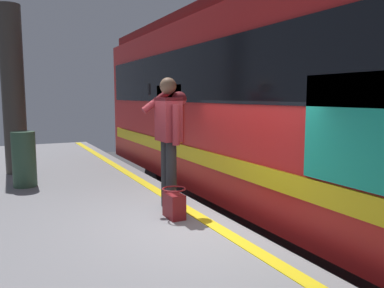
% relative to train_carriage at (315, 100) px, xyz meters
% --- Properties ---
extents(safety_line, '(17.48, 0.16, 0.01)m').
position_rel_train_carriage_xyz_m(safety_line, '(-0.49, 2.18, -1.45)').
color(safety_line, yellow).
rests_on(safety_line, platform).
extents(track_rail_near, '(23.19, 0.08, 0.16)m').
position_rel_train_carriage_xyz_m(track_rail_near, '(-0.49, 0.71, -2.42)').
color(track_rail_near, slate).
rests_on(track_rail_near, ground).
extents(track_rail_far, '(23.19, 0.08, 0.16)m').
position_rel_train_carriage_xyz_m(track_rail_far, '(-0.49, -0.72, -2.42)').
color(track_rail_far, slate).
rests_on(track_rail_far, ground).
extents(train_carriage, '(11.90, 3.13, 3.93)m').
position_rel_train_carriage_xyz_m(train_carriage, '(0.00, 0.00, 0.00)').
color(train_carriage, red).
rests_on(train_carriage, ground).
extents(passenger, '(0.57, 0.55, 1.75)m').
position_rel_train_carriage_xyz_m(passenger, '(0.21, 2.35, -0.41)').
color(passenger, '#262628').
rests_on(passenger, platform).
extents(handbag, '(0.33, 0.30, 0.38)m').
position_rel_train_carriage_xyz_m(handbag, '(-0.24, 2.48, -1.28)').
color(handbag, maroon).
rests_on(handbag, platform).
extents(station_column, '(0.42, 0.42, 3.23)m').
position_rel_train_carriage_xyz_m(station_column, '(3.74, 4.12, 0.16)').
color(station_column, '#38332D').
rests_on(station_column, platform).
extents(trash_bin, '(0.38, 0.38, 0.93)m').
position_rel_train_carriage_xyz_m(trash_bin, '(2.40, 4.05, -0.99)').
color(trash_bin, '#2D4C38').
rests_on(trash_bin, platform).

